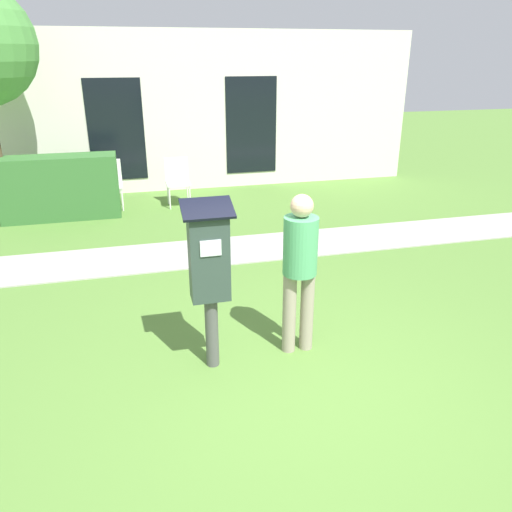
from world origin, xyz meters
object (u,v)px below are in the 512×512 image
(person_standing, at_px, (300,263))
(parking_meter, at_px, (209,265))
(outdoor_chair_left, at_px, (110,180))
(outdoor_chair_middle, at_px, (177,178))

(person_standing, bearing_deg, parking_meter, 177.82)
(parking_meter, bearing_deg, outdoor_chair_left, 99.80)
(parking_meter, distance_m, outdoor_chair_middle, 5.53)
(person_standing, distance_m, outdoor_chair_middle, 5.49)
(parking_meter, relative_size, outdoor_chair_middle, 1.77)
(outdoor_chair_middle, bearing_deg, person_standing, -88.77)
(parking_meter, xyz_separation_m, outdoor_chair_middle, (0.27, 5.50, -0.49))
(outdoor_chair_left, bearing_deg, person_standing, -86.66)
(person_standing, xyz_separation_m, outdoor_chair_middle, (-0.58, 5.44, -0.40))
(person_standing, xyz_separation_m, outdoor_chair_left, (-1.83, 5.56, -0.40))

